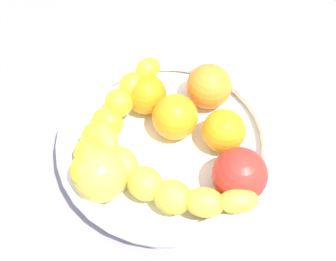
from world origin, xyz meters
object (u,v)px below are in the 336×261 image
Objects in this scene: banana_draped_right at (162,182)px; tomato_red at (240,175)px; orange_front at (175,117)px; fruit_bowl at (168,142)px; apple_yellow at (100,175)px; orange_mid_left at (209,86)px; banana_draped_left at (110,119)px; orange_rear at (224,131)px; orange_mid_right at (146,94)px.

tomato_red reaches higher than banana_draped_right.
orange_front is at bearing 153.44° from banana_draped_right.
fruit_bowl is 4.35× the size of apple_yellow.
orange_front is 0.97× the size of orange_mid_left.
orange_mid_left is at bearing 96.34° from banana_draped_left.
apple_yellow is (9.10, -17.01, 0.23)cm from orange_mid_left.
banana_draped_right is at bearing 19.78° from banana_draped_left.
orange_front is 6.53cm from orange_rear.
orange_rear is at bearing 67.09° from banana_draped_left.
orange_mid_left reaches higher than orange_front.
orange_mid_left reaches higher than fruit_bowl.
banana_draped_left is 3.05× the size of orange_mid_right.
orange_rear is (8.69, 7.83, 0.04)cm from orange_mid_right.
orange_mid_right is 13.62cm from apple_yellow.
tomato_red is at bearing 78.32° from banana_draped_right.
apple_yellow is at bearing -61.86° from orange_mid_left.
apple_yellow is at bearing -39.09° from orange_mid_right.
banana_draped_left is 14.57cm from orange_rear.
tomato_red is (12.36, 12.77, -0.13)cm from banana_draped_left.
fruit_bowl is at bearing 157.61° from banana_draped_right.
banana_draped_right is 9.18cm from tomato_red.
banana_draped_right is at bearing -7.58° from orange_mid_right.
banana_draped_left is 2.72× the size of orange_mid_left.
orange_mid_right is at bearing -137.98° from orange_rear.
orange_rear reaches higher than fruit_bowl.
banana_draped_left is at bearing -103.10° from orange_front.
orange_rear is at bearing 96.51° from apple_yellow.
fruit_bowl is 4.81× the size of orange_front.
banana_draped_right is (10.51, 3.78, -0.38)cm from banana_draped_left.
banana_draped_right is at bearing -63.32° from orange_rear.
orange_mid_right is (-3.02, 5.58, -0.68)cm from banana_draped_left.
orange_front is at bearing -59.84° from orange_mid_left.
tomato_red reaches higher than banana_draped_left.
apple_yellow is at bearing -107.01° from tomato_red.
fruit_bowl is 8.17cm from banana_draped_left.
fruit_bowl is 1.72× the size of banana_draped_left.
orange_mid_right is 0.83× the size of apple_yellow.
orange_rear is 0.84× the size of apple_yellow.
banana_draped_left reaches higher than banana_draped_right.
orange_front is at bearing 139.87° from fruit_bowl.
orange_mid_right is at bearing 118.46° from banana_draped_left.
orange_front is 1.07× the size of orange_rear.
banana_draped_right is 13.65cm from orange_mid_right.
apple_yellow is (-2.97, -6.78, 0.27)cm from banana_draped_right.
orange_rear is at bearing 174.53° from tomato_red.
orange_mid_left is 1.11× the size of orange_rear.
banana_draped_left is 6.38cm from orange_mid_right.
banana_draped_left is 0.99× the size of banana_draped_right.
apple_yellow is (3.90, -9.61, 3.03)cm from fruit_bowl.
orange_mid_left is at bearing 174.91° from tomato_red.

